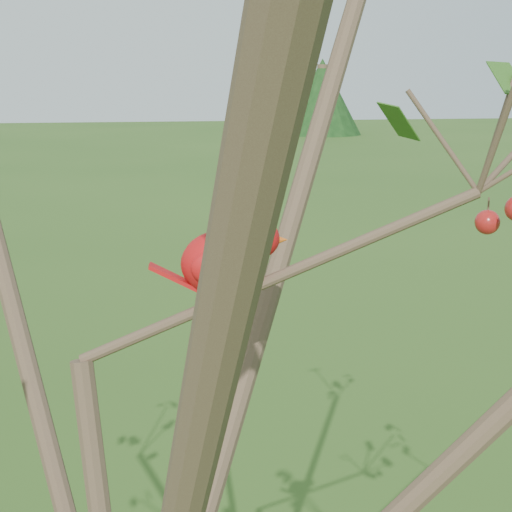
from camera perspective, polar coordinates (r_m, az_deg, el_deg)
The scene contains 3 objects.
crabapple_tree at distance 1.06m, azimuth -9.30°, elevation -0.91°, with size 2.35×2.05×2.95m.
cardinal at distance 1.17m, azimuth -2.09°, elevation -0.27°, with size 0.21×0.11×0.15m.
distant_trees at distance 25.52m, azimuth -14.93°, elevation 10.37°, with size 42.22×16.23×2.99m.
Camera 1 is at (0.03, -1.05, 2.37)m, focal length 55.00 mm.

